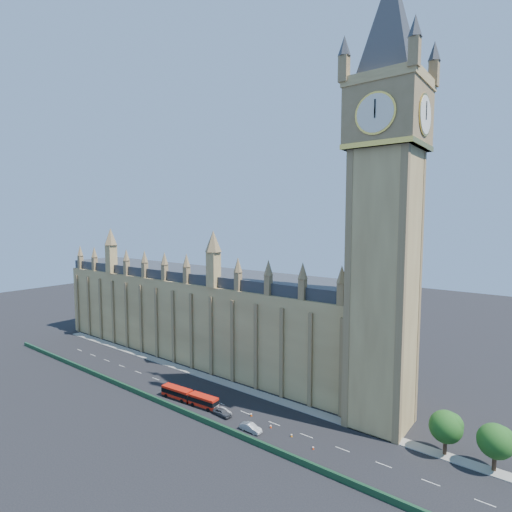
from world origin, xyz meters
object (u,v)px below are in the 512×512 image
Objects in this scene: red_bus at (189,397)px; car_grey at (222,412)px; car_silver at (251,428)px; car_white at (223,411)px.

red_bus reaches higher than car_grey.
red_bus is 3.38× the size of car_silver.
car_grey is 0.98× the size of car_silver.
car_grey is at bearing 82.11° from car_silver.
car_white is at bearing 0.44° from red_bus.
car_grey reaches higher than car_white.
car_white is (-0.49, 0.90, -0.18)m from car_grey.
car_white is (-9.68, 2.18, -0.17)m from car_silver.
red_bus is at bearing 93.59° from car_grey.
car_silver is (19.94, -1.31, -0.66)m from red_bus.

